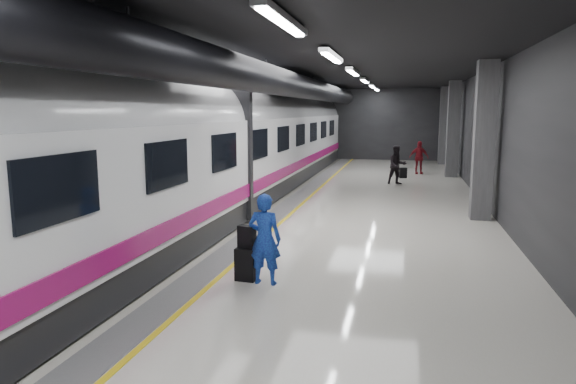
# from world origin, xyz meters

# --- Properties ---
(ground) EXTENTS (40.00, 40.00, 0.00)m
(ground) POSITION_xyz_m (0.00, 0.00, 0.00)
(ground) COLOR silver
(ground) RESTS_ON ground
(platform_hall) EXTENTS (10.02, 40.02, 4.51)m
(platform_hall) POSITION_xyz_m (-0.29, 0.96, 3.54)
(platform_hall) COLOR black
(platform_hall) RESTS_ON ground
(train) EXTENTS (3.05, 38.00, 4.05)m
(train) POSITION_xyz_m (-3.25, -0.00, 2.07)
(train) COLOR black
(train) RESTS_ON ground
(traveler_main) EXTENTS (0.62, 0.42, 1.66)m
(traveler_main) POSITION_xyz_m (-0.02, -4.86, 0.83)
(traveler_main) COLOR blue
(traveler_main) RESTS_ON ground
(suitcase_main) EXTENTS (0.39, 0.27, 0.61)m
(suitcase_main) POSITION_xyz_m (-0.41, -4.76, 0.30)
(suitcase_main) COLOR black
(suitcase_main) RESTS_ON ground
(shoulder_bag) EXTENTS (0.35, 0.25, 0.42)m
(shoulder_bag) POSITION_xyz_m (-0.39, -4.75, 0.82)
(shoulder_bag) COLOR black
(shoulder_bag) RESTS_ON suitcase_main
(traveler_far_a) EXTENTS (0.98, 0.87, 1.67)m
(traveler_far_a) POSITION_xyz_m (2.06, 8.73, 0.83)
(traveler_far_a) COLOR black
(traveler_far_a) RESTS_ON ground
(traveler_far_b) EXTENTS (1.02, 0.59, 1.63)m
(traveler_far_b) POSITION_xyz_m (3.06, 12.78, 0.81)
(traveler_far_b) COLOR maroon
(traveler_far_b) RESTS_ON ground
(suitcase_far) EXTENTS (0.37, 0.29, 0.48)m
(suitcase_far) POSITION_xyz_m (2.32, 10.93, 0.24)
(suitcase_far) COLOR black
(suitcase_far) RESTS_ON ground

